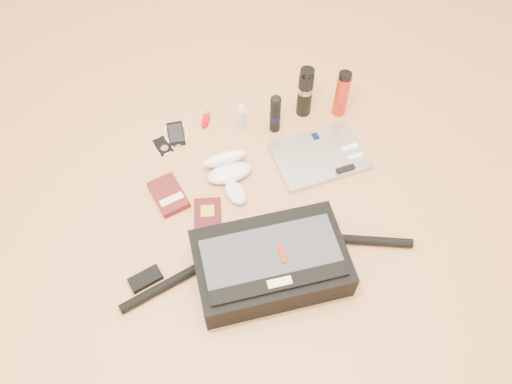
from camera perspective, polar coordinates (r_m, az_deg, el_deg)
ground at (r=1.92m, az=0.67°, el=-2.14°), size 4.00×4.00×0.00m
messenger_bag at (r=1.74m, az=1.60°, el=-8.13°), size 1.07×0.35×0.15m
laptop at (r=2.07m, az=7.30°, el=4.07°), size 0.40×0.31×0.04m
book at (r=1.97m, az=-9.92°, el=-0.32°), size 0.16×0.20×0.03m
passport at (r=1.92m, az=-5.55°, el=-2.48°), size 0.12×0.15×0.01m
mouse at (r=1.94m, az=-2.35°, el=-0.08°), size 0.10×0.14×0.04m
sunglasses_case at (r=1.99m, az=-3.32°, el=3.00°), size 0.21×0.18×0.11m
ipod at (r=2.13m, az=-10.60°, el=5.21°), size 0.10×0.11×0.01m
phone at (r=2.16m, az=-9.14°, el=6.59°), size 0.11×0.13×0.01m
inhaler at (r=2.19m, az=-5.73°, el=8.28°), size 0.05×0.09×0.02m
spray_bottle at (r=2.13m, az=-1.72°, el=8.49°), size 0.04×0.04×0.13m
aerosol_can at (r=2.09m, az=2.21°, el=8.92°), size 0.06×0.06×0.19m
thermos_black at (r=2.15m, az=5.64°, el=11.32°), size 0.06×0.06×0.24m
thermos_red at (r=2.17m, az=9.78°, el=10.99°), size 0.06×0.06×0.22m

